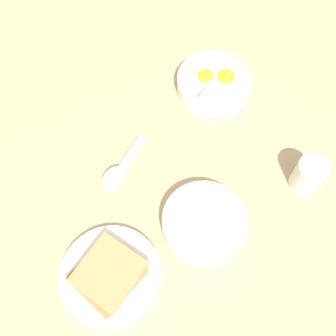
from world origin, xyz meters
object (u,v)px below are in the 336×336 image
(toast_sandwich, at_px, (108,274))
(congee_bowl, at_px, (204,223))
(soup_spoon, at_px, (117,175))
(egg_bowl, at_px, (214,83))
(drinking_cup, at_px, (309,175))
(toast_plate, at_px, (111,275))

(toast_sandwich, height_order, congee_bowl, toast_sandwich)
(soup_spoon, relative_size, congee_bowl, 0.88)
(egg_bowl, xyz_separation_m, soup_spoon, (0.30, 0.10, -0.01))
(toast_sandwich, distance_m, congee_bowl, 0.21)
(toast_sandwich, height_order, soup_spoon, toast_sandwich)
(congee_bowl, relative_size, drinking_cup, 2.14)
(egg_bowl, bearing_deg, toast_sandwich, 34.70)
(toast_sandwich, xyz_separation_m, congee_bowl, (-0.21, -0.00, -0.01))
(drinking_cup, bearing_deg, congee_bowl, -5.57)
(toast_sandwich, bearing_deg, toast_plate, -165.18)
(drinking_cup, bearing_deg, toast_plate, -3.05)
(egg_bowl, height_order, congee_bowl, egg_bowl)
(congee_bowl, bearing_deg, egg_bowl, -125.43)
(egg_bowl, distance_m, toast_plate, 0.50)
(congee_bowl, xyz_separation_m, drinking_cup, (-0.23, 0.02, 0.02))
(congee_bowl, bearing_deg, soup_spoon, -60.66)
(toast_plate, height_order, toast_sandwich, toast_sandwich)
(soup_spoon, bearing_deg, drinking_cup, 148.54)
(toast_sandwich, bearing_deg, egg_bowl, -145.30)
(soup_spoon, distance_m, congee_bowl, 0.21)
(egg_bowl, bearing_deg, toast_plate, 34.81)
(soup_spoon, xyz_separation_m, congee_bowl, (-0.10, 0.18, 0.01))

